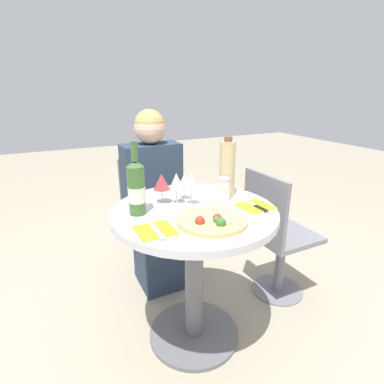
# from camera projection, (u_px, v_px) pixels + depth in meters

# --- Properties ---
(ground_plane) EXTENTS (12.00, 12.00, 0.00)m
(ground_plane) POSITION_uv_depth(u_px,v_px,m) (194.00, 334.00, 1.67)
(ground_plane) COLOR #9E937F
(ground_plane) RESTS_ON ground
(dining_table) EXTENTS (0.79, 0.79, 0.76)m
(dining_table) POSITION_uv_depth(u_px,v_px,m) (194.00, 247.00, 1.49)
(dining_table) COLOR slate
(dining_table) RESTS_ON ground_plane
(chair_behind_diner) EXTENTS (0.37, 0.37, 0.84)m
(chair_behind_diner) POSITION_uv_depth(u_px,v_px,m) (151.00, 217.00, 2.18)
(chair_behind_diner) COLOR slate
(chair_behind_diner) RESTS_ON ground_plane
(seated_diner) EXTENTS (0.38, 0.41, 1.18)m
(seated_diner) POSITION_uv_depth(u_px,v_px,m) (157.00, 207.00, 2.03)
(seated_diner) COLOR #28384C
(seated_diner) RESTS_ON ground_plane
(chair_empty_side) EXTENTS (0.37, 0.37, 0.84)m
(chair_empty_side) POSITION_uv_depth(u_px,v_px,m) (276.00, 238.00, 1.87)
(chair_empty_side) COLOR slate
(chair_empty_side) RESTS_ON ground_plane
(pizza_large) EXTENTS (0.30, 0.30, 0.05)m
(pizza_large) POSITION_uv_depth(u_px,v_px,m) (212.00, 220.00, 1.27)
(pizza_large) COLOR #DBB26B
(pizza_large) RESTS_ON dining_table
(wine_bottle) EXTENTS (0.08, 0.08, 0.33)m
(wine_bottle) POSITION_uv_depth(u_px,v_px,m) (136.00, 188.00, 1.33)
(wine_bottle) COLOR #38602D
(wine_bottle) RESTS_ON dining_table
(tall_carafe) EXTENTS (0.08, 0.08, 0.31)m
(tall_carafe) POSITION_uv_depth(u_px,v_px,m) (227.00, 169.00, 1.55)
(tall_carafe) COLOR tan
(tall_carafe) RESTS_ON dining_table
(sugar_shaker) EXTENTS (0.07, 0.07, 0.12)m
(sugar_shaker) POSITION_uv_depth(u_px,v_px,m) (224.00, 189.00, 1.51)
(sugar_shaker) COLOR silver
(sugar_shaker) RESTS_ON dining_table
(wine_glass_back_right) EXTENTS (0.06, 0.06, 0.13)m
(wine_glass_back_right) POSITION_uv_depth(u_px,v_px,m) (184.00, 182.00, 1.52)
(wine_glass_back_right) COLOR silver
(wine_glass_back_right) RESTS_ON dining_table
(wine_glass_center) EXTENTS (0.07, 0.07, 0.16)m
(wine_glass_center) POSITION_uv_depth(u_px,v_px,m) (176.00, 181.00, 1.45)
(wine_glass_center) COLOR silver
(wine_glass_center) RESTS_ON dining_table
(wine_glass_back_left) EXTENTS (0.08, 0.08, 0.15)m
(wine_glass_back_left) POSITION_uv_depth(u_px,v_px,m) (162.00, 182.00, 1.47)
(wine_glass_back_left) COLOR silver
(wine_glass_back_left) RESTS_ON dining_table
(wine_glass_front_right) EXTENTS (0.07, 0.07, 0.16)m
(wine_glass_front_right) POSITION_uv_depth(u_px,v_px,m) (191.00, 181.00, 1.44)
(wine_glass_front_right) COLOR silver
(wine_glass_front_right) RESTS_ON dining_table
(place_setting_left) EXTENTS (0.15, 0.19, 0.01)m
(place_setting_left) POSITION_uv_depth(u_px,v_px,m) (155.00, 230.00, 1.20)
(place_setting_left) COLOR yellow
(place_setting_left) RESTS_ON dining_table
(place_setting_right) EXTENTS (0.16, 0.19, 0.01)m
(place_setting_right) POSITION_uv_depth(u_px,v_px,m) (255.00, 206.00, 1.45)
(place_setting_right) COLOR yellow
(place_setting_right) RESTS_ON dining_table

